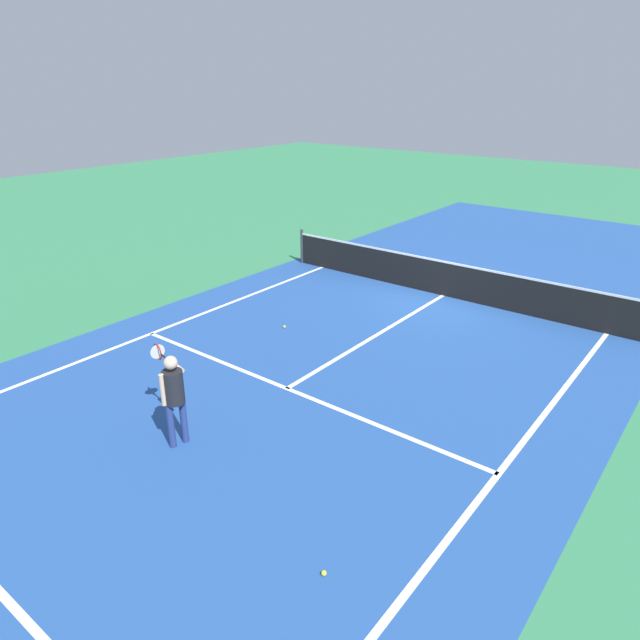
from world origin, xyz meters
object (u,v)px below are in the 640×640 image
player_near (173,390)px  tennis_ball_mid_court (284,327)px  tennis_ball_by_baseline (324,573)px  net (444,278)px

player_near → tennis_ball_mid_court: player_near is taller
tennis_ball_by_baseline → tennis_ball_mid_court: (-5.14, 5.16, 0.00)m
net → tennis_ball_mid_court: net is taller
net → tennis_ball_by_baseline: (3.22, -9.45, -0.46)m
player_near → tennis_ball_by_baseline: size_ratio=23.48×
tennis_ball_mid_court → net: bearing=65.8°
player_near → tennis_ball_mid_court: size_ratio=23.48×
player_near → tennis_ball_mid_court: 4.89m
tennis_ball_by_baseline → tennis_ball_mid_court: bearing=134.9°
net → player_near: 8.79m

